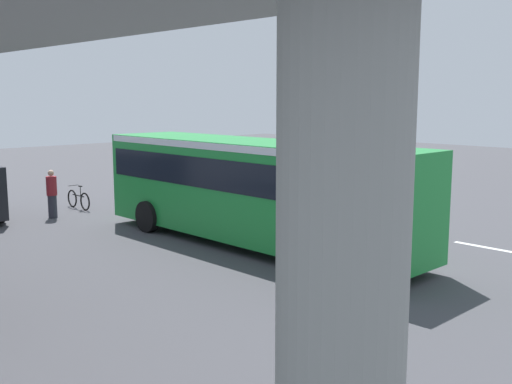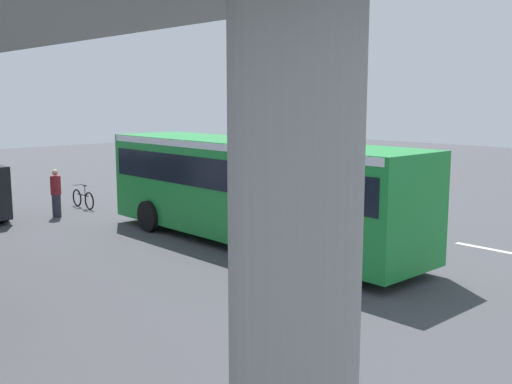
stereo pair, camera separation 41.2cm
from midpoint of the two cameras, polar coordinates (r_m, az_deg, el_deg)
The scene contains 8 objects.
ground at distance 20.01m, azimuth 1.44°, elevation -3.88°, with size 80.00×80.00×0.00m, color #424247.
city_bus at distance 18.11m, azimuth 0.26°, elevation 0.84°, with size 11.54×2.85×3.15m.
bicycle_black at distance 25.34m, azimuth -15.52°, elevation -0.64°, with size 1.77×0.44×0.96m.
pedestrian at distance 23.66m, azimuth -17.83°, elevation -0.14°, with size 0.38×0.38×1.79m.
lane_dash_leftmost at distance 19.28m, azimuth 21.54°, elevation -4.98°, with size 2.00×0.20×0.01m, color silver.
lane_dash_left at distance 21.26m, azimuth 11.81°, elevation -3.30°, with size 2.00×0.20×0.01m, color silver.
lane_dash_centre at distance 23.75m, azimuth 3.94°, elevation -1.87°, with size 2.00×0.20×0.01m, color silver.
lane_dash_right at distance 26.61m, azimuth -2.33°, elevation -0.69°, with size 2.00×0.20×0.01m, color silver.
Camera 2 is at (-14.14, 13.45, 4.40)m, focal length 42.51 mm.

